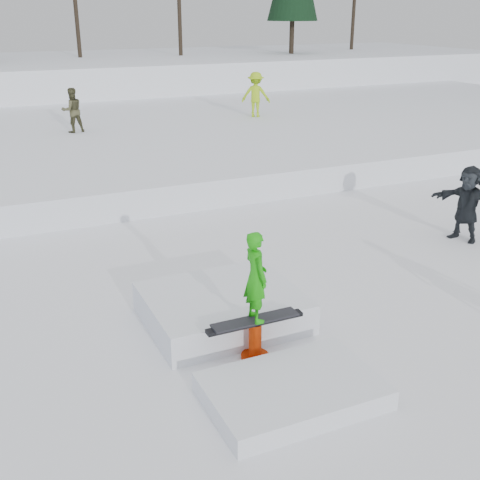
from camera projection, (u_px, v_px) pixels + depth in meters
name	position (u px, v px, depth m)	size (l,w,h in m)	color
ground	(263.00, 349.00, 9.71)	(120.00, 120.00, 0.00)	white
snow_berm	(31.00, 81.00, 34.74)	(60.00, 14.00, 2.40)	white
snow_midrise	(78.00, 140.00, 23.14)	(50.00, 18.00, 0.80)	white
walker_olive	(72.00, 110.00, 22.22)	(0.79, 0.62, 1.63)	#434228
walker_ygreen	(256.00, 95.00, 25.40)	(1.20, 0.69, 1.86)	#9FD317
spectator_dark	(467.00, 203.00, 13.98)	(1.66, 0.53, 1.79)	black
jib_rail_feature	(240.00, 324.00, 9.83)	(2.60, 4.40, 2.11)	white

